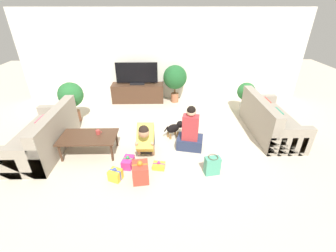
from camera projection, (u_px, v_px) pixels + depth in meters
name	position (u px, v px, depth m)	size (l,w,h in m)	color
ground_plane	(164.00, 142.00, 4.96)	(16.00, 16.00, 0.00)	beige
wall_back	(163.00, 56.00, 6.63)	(8.40, 0.06, 2.60)	white
sofa_left	(45.00, 137.00, 4.58)	(0.85, 1.86, 0.84)	gray
sofa_right	(269.00, 121.00, 5.16)	(0.85, 1.86, 0.84)	gray
coffee_table	(88.00, 138.00, 4.41)	(1.10, 0.63, 0.40)	#472D1E
tv_console	(138.00, 93.00, 6.85)	(1.54, 0.46, 0.55)	#472D1E
tv	(137.00, 75.00, 6.58)	(1.22, 0.20, 0.64)	black
potted_plant_back_right	(175.00, 78.00, 6.60)	(0.70, 0.70, 1.12)	#A36042
potted_plant_corner_right	(246.00, 93.00, 6.18)	(0.49, 0.49, 0.80)	beige
potted_plant_corner_left	(71.00, 97.00, 5.52)	(0.60, 0.60, 1.02)	#A36042
person_kneeling	(146.00, 139.00, 4.39)	(0.35, 0.83, 0.81)	#23232D
person_sitting	(190.00, 133.00, 4.59)	(0.59, 0.55, 0.97)	#283351
dog	(175.00, 128.00, 5.07)	(0.47, 0.34, 0.34)	black
gift_box_a	(128.00, 162.00, 4.19)	(0.23, 0.32, 0.23)	#CC3389
gift_box_b	(159.00, 166.00, 4.15)	(0.25, 0.21, 0.16)	yellow
gift_box_c	(140.00, 172.00, 3.82)	(0.30, 0.35, 0.40)	red
gift_box_d	(115.00, 175.00, 3.86)	(0.26, 0.25, 0.25)	yellow
gift_bag_a	(212.00, 166.00, 3.96)	(0.29, 0.20, 0.37)	#4CA384
mug	(98.00, 132.00, 4.44)	(0.12, 0.08, 0.09)	#B23D38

